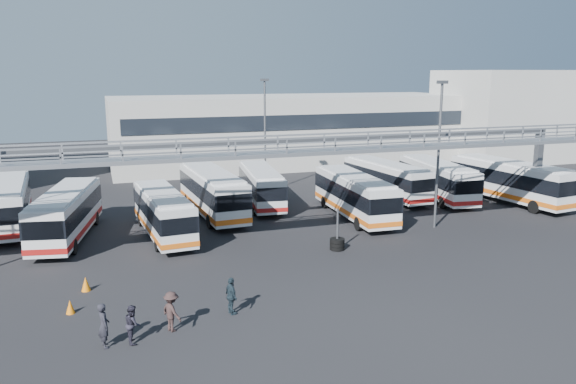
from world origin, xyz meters
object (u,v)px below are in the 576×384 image
object	(u,v)px
light_pole_mid	(439,147)
tire_stack	(337,243)
light_pole_back	(265,130)
bus_2	(67,213)
pedestrian_d	(231,296)
bus_5	(261,185)
bus_3	(163,212)
bus_9	(510,180)
bus_7	(386,178)
bus_1	(8,203)
cone_left	(70,307)
pedestrian_c	(172,311)
pedestrian_b	(133,324)
bus_4	(212,191)
cone_right	(86,284)
pedestrian_a	(104,325)
bus_8	(437,179)
bus_6	(354,194)

from	to	relation	value
light_pole_mid	tire_stack	xyz separation A→B (m)	(-8.60, -2.50, -5.29)
light_pole_back	tire_stack	distance (m)	18.29
bus_2	pedestrian_d	distance (m)	16.72
bus_5	pedestrian_d	size ratio (longest dim) A/B	5.94
bus_3	bus_9	size ratio (longest dim) A/B	0.87
light_pole_back	pedestrian_d	xyz separation A→B (m)	(-8.94, -24.61, -4.86)
light_pole_mid	bus_7	size ratio (longest dim) A/B	0.97
bus_1	cone_left	xyz separation A→B (m)	(4.51, -16.64, -1.51)
pedestrian_c	bus_5	bearing A→B (deg)	-53.64
light_pole_back	bus_3	xyz separation A→B (m)	(-10.37, -11.02, -4.04)
light_pole_mid	pedestrian_d	distance (m)	20.08
bus_1	cone_left	world-z (taller)	bus_1
bus_3	bus_5	world-z (taller)	bus_5
pedestrian_b	cone_left	xyz separation A→B (m)	(-2.53, 3.80, -0.47)
bus_7	tire_stack	bearing A→B (deg)	-134.83
pedestrian_c	cone_left	size ratio (longest dim) A/B	2.71
pedestrian_d	bus_4	bearing A→B (deg)	-19.82
bus_2	bus_5	distance (m)	15.58
bus_7	pedestrian_c	distance (m)	29.07
pedestrian_b	cone_right	bearing A→B (deg)	13.35
light_pole_back	pedestrian_d	distance (m)	26.63
bus_1	pedestrian_d	size ratio (longest dim) A/B	6.34
light_pole_back	pedestrian_a	bearing A→B (deg)	-119.04
bus_3	tire_stack	xyz separation A→B (m)	(9.77, -6.48, -1.24)
bus_8	bus_4	bearing A→B (deg)	-174.88
bus_4	cone_right	xyz separation A→B (m)	(-9.07, -12.99, -1.53)
light_pole_mid	cone_right	xyz separation A→B (m)	(-23.23, -4.53, -5.36)
bus_6	light_pole_back	bearing A→B (deg)	112.16
light_pole_mid	cone_left	world-z (taller)	light_pole_mid
pedestrian_c	light_pole_mid	bearing A→B (deg)	-90.19
bus_5	light_pole_back	bearing A→B (deg)	75.94
bus_7	bus_9	size ratio (longest dim) A/B	0.90
bus_4	bus_6	xyz separation A→B (m)	(9.95, -4.11, -0.09)
bus_6	bus_9	distance (m)	14.53
bus_9	pedestrian_d	size ratio (longest dim) A/B	6.74
bus_5	bus_7	xyz separation A→B (m)	(11.02, -0.87, 0.04)
light_pole_mid	pedestrian_a	xyz separation A→B (m)	(-22.44, -11.01, -4.80)
pedestrian_d	bus_3	bearing A→B (deg)	-5.07
cone_right	bus_6	bearing A→B (deg)	25.04
light_pole_back	pedestrian_b	world-z (taller)	light_pole_back
tire_stack	bus_4	bearing A→B (deg)	116.87
bus_4	pedestrian_b	world-z (taller)	bus_4
pedestrian_c	pedestrian_b	bearing A→B (deg)	80.06
bus_1	bus_6	bearing A→B (deg)	-15.65
pedestrian_b	pedestrian_d	xyz separation A→B (m)	(4.39, 1.36, 0.07)
bus_5	pedestrian_c	world-z (taller)	bus_5
pedestrian_d	pedestrian_b	bearing A→B (deg)	96.16
bus_4	pedestrian_d	xyz separation A→B (m)	(-2.79, -18.07, -1.03)
tire_stack	bus_3	bearing A→B (deg)	146.43
bus_8	bus_9	xyz separation A→B (m)	(5.05, -3.09, 0.13)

